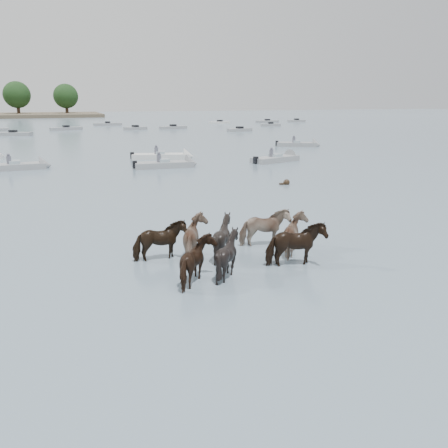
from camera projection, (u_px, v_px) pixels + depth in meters
name	position (u px, v px, depth m)	size (l,w,h in m)	color
ground	(269.00, 272.00, 15.07)	(400.00, 400.00, 0.00)	slate
pony_herd	(235.00, 243.00, 15.88)	(6.62, 4.08, 1.67)	black
swimming_pony	(286.00, 183.00, 30.50)	(0.72, 0.44, 0.44)	black
motorboat_a	(25.00, 166.00, 37.15)	(5.26, 1.89, 1.92)	gray
motorboat_b	(173.00, 164.00, 38.18)	(5.43, 1.81, 1.92)	gray
motorboat_c	(169.00, 156.00, 43.56)	(5.97, 3.01, 1.92)	silver
motorboat_d	(281.00, 159.00, 41.86)	(5.43, 3.15, 1.92)	gray
motorboat_e	(303.00, 145.00, 54.73)	(5.30, 3.80, 1.92)	gray
distant_flotilla	(73.00, 128.00, 85.06)	(105.93, 28.99, 0.93)	silver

